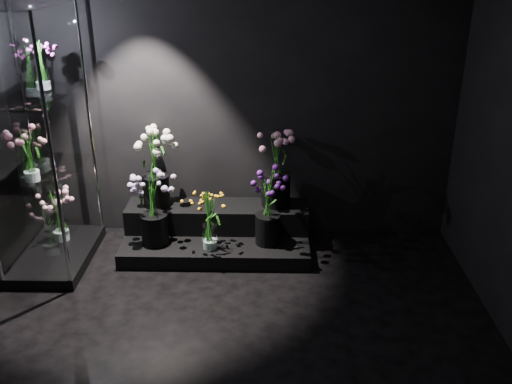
{
  "coord_description": "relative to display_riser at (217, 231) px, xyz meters",
  "views": [
    {
      "loc": [
        0.24,
        -3.15,
        2.68
      ],
      "look_at": [
        0.15,
        1.2,
        0.77
      ],
      "focal_mm": 40.0,
      "sensor_mm": 36.0,
      "label": 1
    }
  ],
  "objects": [
    {
      "name": "display_riser",
      "position": [
        0.0,
        0.0,
        0.0
      ],
      "size": [
        1.73,
        0.77,
        0.38
      ],
      "color": "black",
      "rests_on": "floor"
    },
    {
      "name": "floor",
      "position": [
        0.23,
        -1.66,
        -0.16
      ],
      "size": [
        4.0,
        4.0,
        0.0
      ],
      "primitive_type": "plane",
      "color": "black",
      "rests_on": "ground"
    },
    {
      "name": "bouquet_pink_roses",
      "position": [
        0.56,
        0.13,
        0.62
      ],
      "size": [
        0.45,
        0.45,
        0.73
      ],
      "rotation": [
        0.0,
        0.0,
        -0.38
      ],
      "color": "black",
      "rests_on": "display_riser"
    },
    {
      "name": "bouquet_lilac",
      "position": [
        -0.55,
        -0.21,
        0.35
      ],
      "size": [
        0.43,
        0.43,
        0.65
      ],
      "rotation": [
        0.0,
        0.0,
        0.25
      ],
      "color": "black",
      "rests_on": "display_riser"
    },
    {
      "name": "bouquet_case_magenta",
      "position": [
        -1.41,
        -0.11,
        1.59
      ],
      "size": [
        0.24,
        0.24,
        0.41
      ],
      "rotation": [
        0.0,
        0.0,
        0.08
      ],
      "color": "white",
      "rests_on": "display_case"
    },
    {
      "name": "bouquet_orange_bells",
      "position": [
        -0.04,
        -0.3,
        0.27
      ],
      "size": [
        0.29,
        0.29,
        0.54
      ],
      "rotation": [
        0.0,
        0.0,
        0.05
      ],
      "color": "white",
      "rests_on": "display_riser"
    },
    {
      "name": "wall_back",
      "position": [
        0.23,
        0.34,
        1.24
      ],
      "size": [
        4.0,
        0.0,
        4.0
      ],
      "primitive_type": "plane",
      "rotation": [
        1.57,
        0.0,
        0.0
      ],
      "color": "black",
      "rests_on": "floor"
    },
    {
      "name": "bouquet_case_base_pink",
      "position": [
        -1.46,
        -0.1,
        0.21
      ],
      "size": [
        0.39,
        0.39,
        0.49
      ],
      "rotation": [
        0.0,
        0.0,
        -0.21
      ],
      "color": "white",
      "rests_on": "display_case"
    },
    {
      "name": "bouquet_cream_roses",
      "position": [
        -0.57,
        0.09,
        0.63
      ],
      "size": [
        0.37,
        0.37,
        0.73
      ],
      "rotation": [
        0.0,
        0.0,
        0.04
      ],
      "color": "black",
      "rests_on": "display_riser"
    },
    {
      "name": "display_case",
      "position": [
        -1.44,
        -0.3,
        0.97
      ],
      "size": [
        0.62,
        1.03,
        2.26
      ],
      "color": "black",
      "rests_on": "floor"
    },
    {
      "name": "bouquet_purple",
      "position": [
        0.48,
        -0.19,
        0.36
      ],
      "size": [
        0.33,
        0.33,
        0.67
      ],
      "rotation": [
        0.0,
        0.0,
        0.0
      ],
      "color": "black",
      "rests_on": "display_riser"
    },
    {
      "name": "bouquet_case_pink",
      "position": [
        -1.46,
        -0.51,
        0.95
      ],
      "size": [
        0.32,
        0.32,
        0.43
      ],
      "rotation": [
        0.0,
        0.0,
        0.14
      ],
      "color": "white",
      "rests_on": "display_case"
    }
  ]
}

